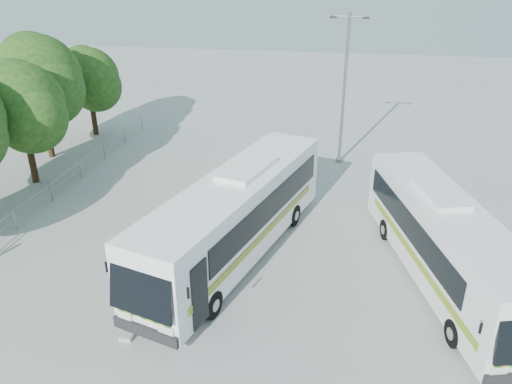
% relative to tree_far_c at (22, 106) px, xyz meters
% --- Properties ---
extents(ground, '(100.00, 100.00, 0.00)m').
position_rel_tree_far_c_xyz_m(ground, '(12.12, -5.10, -4.26)').
color(ground, '#A8A8A2').
rests_on(ground, ground).
extents(kerb_divider, '(0.40, 16.00, 0.15)m').
position_rel_tree_far_c_xyz_m(kerb_divider, '(9.82, -3.10, -4.18)').
color(kerb_divider, '#B2B2AD').
rests_on(kerb_divider, ground).
extents(railing, '(0.06, 22.00, 1.00)m').
position_rel_tree_far_c_xyz_m(railing, '(2.12, -1.10, -3.52)').
color(railing, gray).
rests_on(railing, ground).
extents(tree_far_c, '(4.97, 4.69, 6.49)m').
position_rel_tree_far_c_xyz_m(tree_far_c, '(0.00, 0.00, 0.00)').
color(tree_far_c, '#382314').
rests_on(tree_far_c, ground).
extents(tree_far_d, '(5.62, 5.30, 7.33)m').
position_rel_tree_far_c_xyz_m(tree_far_d, '(-1.19, 3.70, 0.56)').
color(tree_far_d, '#382314').
rests_on(tree_far_d, ground).
extents(tree_far_e, '(4.54, 4.28, 5.92)m').
position_rel_tree_far_c_xyz_m(tree_far_e, '(-0.51, 8.20, -0.37)').
color(tree_far_e, '#382314').
rests_on(tree_far_e, ground).
extents(coach_main, '(5.72, 12.29, 3.36)m').
position_rel_tree_far_c_xyz_m(coach_main, '(12.26, -5.39, -2.42)').
color(coach_main, white).
rests_on(coach_main, ground).
extents(coach_adjacent, '(4.97, 11.29, 3.08)m').
position_rel_tree_far_c_xyz_m(coach_adjacent, '(20.14, -5.79, -2.57)').
color(coach_adjacent, white).
rests_on(coach_adjacent, ground).
extents(lamppost, '(2.08, 0.28, 8.50)m').
position_rel_tree_far_c_xyz_m(lamppost, '(16.17, 5.85, 0.43)').
color(lamppost, gray).
rests_on(lamppost, ground).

